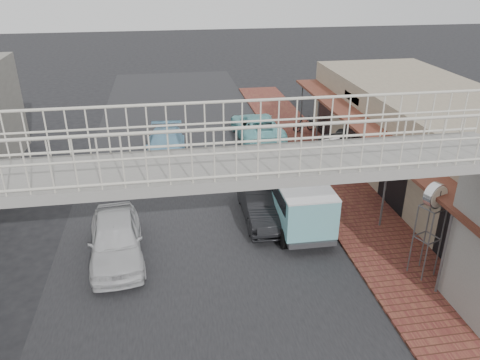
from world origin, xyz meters
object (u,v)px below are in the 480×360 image
object	(u,v)px
angkot_van	(299,197)
motorcycle_far	(304,124)
angkot_far	(165,147)
dark_sedan	(263,201)
street_clock	(435,200)
white_hatchback	(116,239)
motorcycle_near	(306,170)
angkot_curb	(257,127)
arrow_sign	(347,143)

from	to	relation	value
angkot_van	motorcycle_far	world-z (taller)	angkot_van
angkot_far	dark_sedan	bearing A→B (deg)	-58.09
dark_sedan	street_clock	xyz separation A→B (m)	(4.27, -4.57, 2.03)
angkot_far	motorcycle_far	xyz separation A→B (m)	(8.19, 2.83, -0.13)
motorcycle_far	street_clock	world-z (taller)	street_clock
white_hatchback	dark_sedan	bearing A→B (deg)	14.32
white_hatchback	angkot_far	size ratio (longest dim) A/B	0.91
motorcycle_near	motorcycle_far	xyz separation A→B (m)	(1.87, 6.50, 0.05)
angkot_curb	angkot_far	world-z (taller)	angkot_curb
arrow_sign	angkot_van	bearing A→B (deg)	-160.88
motorcycle_far	street_clock	size ratio (longest dim) A/B	0.48
angkot_far	motorcycle_near	size ratio (longest dim) A/B	3.00
dark_sedan	angkot_curb	bearing A→B (deg)	81.01
street_clock	white_hatchback	bearing A→B (deg)	144.35
street_clock	arrow_sign	xyz separation A→B (m)	(-0.70, 5.35, -0.11)
angkot_far	street_clock	distance (m)	13.95
white_hatchback	street_clock	distance (m)	10.29
white_hatchback	motorcycle_far	bearing A→B (deg)	43.81
white_hatchback	motorcycle_near	world-z (taller)	white_hatchback
angkot_far	motorcycle_far	size ratio (longest dim) A/B	3.08
angkot_curb	angkot_far	size ratio (longest dim) A/B	1.08
white_hatchback	arrow_sign	world-z (taller)	arrow_sign
motorcycle_near	motorcycle_far	bearing A→B (deg)	-14.28
angkot_far	motorcycle_near	xyz separation A→B (m)	(6.32, -3.68, -0.17)
white_hatchback	motorcycle_near	size ratio (longest dim) A/B	2.74
angkot_curb	motorcycle_far	xyz separation A→B (m)	(2.97, 0.52, -0.15)
angkot_van	arrow_sign	xyz separation A→B (m)	(2.40, 1.72, 1.36)
angkot_van	motorcycle_near	distance (m)	4.33
angkot_curb	motorcycle_far	world-z (taller)	angkot_curb
dark_sedan	angkot_van	distance (m)	1.60
angkot_curb	angkot_van	xyz separation A→B (m)	(-0.40, -9.97, 0.58)
angkot_curb	motorcycle_near	distance (m)	6.09
motorcycle_far	arrow_sign	bearing A→B (deg)	159.71
motorcycle_near	arrow_sign	bearing A→B (deg)	-156.50
white_hatchback	street_clock	world-z (taller)	street_clock
street_clock	angkot_curb	bearing A→B (deg)	80.74
street_clock	arrow_sign	distance (m)	5.39
motorcycle_near	dark_sedan	bearing A→B (deg)	140.62
angkot_curb	street_clock	bearing A→B (deg)	99.30
motorcycle_near	motorcycle_far	world-z (taller)	motorcycle_far
dark_sedan	arrow_sign	bearing A→B (deg)	13.18
angkot_far	street_clock	xyz separation A→B (m)	(7.92, -11.29, 2.07)
angkot_curb	angkot_far	bearing A→B (deg)	21.91
dark_sedan	angkot_curb	xyz separation A→B (m)	(1.56, 9.03, -0.01)
white_hatchback	motorcycle_far	distance (m)	15.23
dark_sedan	street_clock	distance (m)	6.57
white_hatchback	arrow_sign	bearing A→B (deg)	11.59
white_hatchback	angkot_van	xyz separation A→B (m)	(6.64, 1.00, 0.55)
white_hatchback	dark_sedan	world-z (taller)	white_hatchback
white_hatchback	angkot_curb	world-z (taller)	white_hatchback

